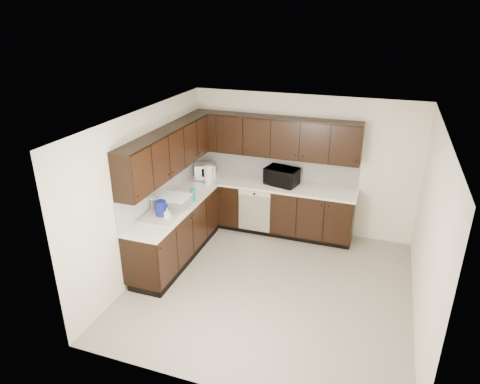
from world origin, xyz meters
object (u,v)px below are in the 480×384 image
Objects in this scene: toaster_oven at (205,170)px; storage_bin at (172,202)px; sink at (165,217)px; blue_pitcher at (161,209)px; microwave at (282,176)px.

toaster_oven is 0.73× the size of storage_bin.
blue_pitcher is (-0.01, -0.09, 0.18)m from sink.
microwave is 1.45m from toaster_oven.
storage_bin is at bearing 67.14° from blue_pitcher.
storage_bin is 2.09× the size of blue_pitcher.
storage_bin is (-1.37, -1.53, -0.05)m from microwave.
blue_pitcher is at bearing -114.16° from microwave.
toaster_oven is (-0.07, 1.67, 0.18)m from sink.
blue_pitcher is at bearing -113.14° from toaster_oven.
sink is 2.14× the size of toaster_oven.
sink is 1.57× the size of storage_bin.
blue_pitcher reaches higher than storage_bin.
toaster_oven reaches higher than storage_bin.
sink reaches higher than storage_bin.
sink is at bearing -91.63° from storage_bin.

